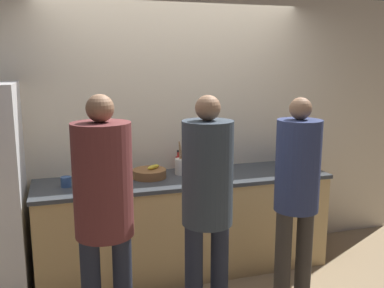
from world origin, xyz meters
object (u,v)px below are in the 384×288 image
at_px(utensil_crock, 181,166).
at_px(bottle_amber, 200,167).
at_px(person_center, 207,195).
at_px(cup_blue, 66,182).
at_px(person_left, 104,202).
at_px(fruit_bowl, 150,173).
at_px(person_right, 297,186).
at_px(bottle_red, 178,163).

relative_size(utensil_crock, bottle_amber, 1.41).
bearing_deg(person_center, cup_blue, 134.52).
distance_m(person_left, fruit_bowl, 1.17).
relative_size(person_center, person_right, 1.03).
relative_size(fruit_bowl, bottle_red, 1.53).
bearing_deg(bottle_red, bottle_amber, -60.49).
xyz_separation_m(bottle_red, bottle_amber, (0.14, -0.25, 0.01)).
relative_size(person_right, bottle_red, 8.46).
xyz_separation_m(utensil_crock, cup_blue, (-1.04, -0.11, -0.04)).
relative_size(person_right, cup_blue, 19.29).
height_order(bottle_red, bottle_amber, bottle_amber).
height_order(person_center, fruit_bowl, person_center).
bearing_deg(person_right, cup_blue, 153.79).
relative_size(person_left, person_right, 1.04).
height_order(fruit_bowl, cup_blue, fruit_bowl).
bearing_deg(person_right, person_center, -171.87).
bearing_deg(utensil_crock, fruit_bowl, -173.61).
bearing_deg(bottle_red, person_center, -95.72).
xyz_separation_m(person_left, fruit_bowl, (0.51, 1.05, -0.12)).
xyz_separation_m(person_center, bottle_red, (0.12, 1.21, -0.05)).
xyz_separation_m(person_right, utensil_crock, (-0.66, 0.95, -0.02)).
distance_m(person_center, fruit_bowl, 1.05).
xyz_separation_m(person_left, utensil_crock, (0.82, 1.08, -0.08)).
distance_m(person_right, cup_blue, 1.90).
height_order(person_right, fruit_bowl, person_right).
distance_m(person_left, cup_blue, 1.01).
relative_size(person_right, bottle_amber, 7.63).
bearing_deg(cup_blue, utensil_crock, 6.00).
bearing_deg(cup_blue, fruit_bowl, 5.83).
height_order(person_center, utensil_crock, person_center).
bearing_deg(fruit_bowl, person_right, -43.22).
bearing_deg(utensil_crock, person_left, -127.16).
bearing_deg(person_right, bottle_amber, 121.08).
height_order(person_center, bottle_amber, person_center).
height_order(person_center, cup_blue, person_center).
height_order(person_right, bottle_red, person_right).
distance_m(fruit_bowl, bottle_red, 0.37).
height_order(person_left, person_center, person_left).
bearing_deg(person_left, utensil_crock, 52.84).
xyz_separation_m(utensil_crock, bottle_amber, (0.15, -0.10, 0.01)).
height_order(utensil_crock, cup_blue, utensil_crock).
bearing_deg(person_left, person_right, 5.12).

